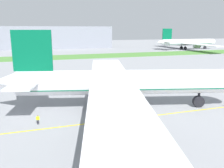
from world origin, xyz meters
name	(u,v)px	position (x,y,z in m)	size (l,w,h in m)	color
ground_plane	(116,115)	(0.00, 0.00, 0.00)	(600.00, 600.00, 0.00)	gray
apron_taxi_line	(120,120)	(0.00, -2.49, 0.00)	(280.00, 0.36, 0.01)	yellow
grass_median_strip	(58,57)	(0.00, 101.47, 0.05)	(320.00, 24.00, 0.10)	#4C8438
airliner_foreground	(119,83)	(1.99, 3.65, 5.37)	(49.33, 79.85, 15.82)	white
ground_crew_wingwalker_port	(38,119)	(-14.17, -0.16, 1.01)	(0.58, 0.27, 1.66)	black
parked_airliner_far_centre	(187,42)	(102.64, 125.38, 5.51)	(52.56, 83.96, 16.22)	white
terminal_building	(37,38)	(-8.91, 169.95, 9.00)	(121.98, 20.00, 18.00)	gray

